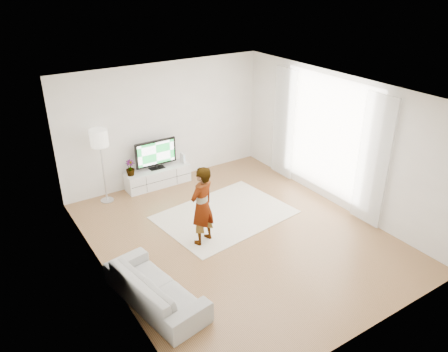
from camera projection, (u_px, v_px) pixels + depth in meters
floor at (237, 235)px, 8.40m from camera, size 6.00×6.00×0.00m
ceiling at (240, 92)px, 7.18m from camera, size 6.00×6.00×0.00m
wall_left at (102, 207)px, 6.57m from camera, size 0.02×6.00×2.80m
wall_right at (338, 142)px, 9.02m from camera, size 0.02×6.00×2.80m
wall_back at (165, 123)px, 10.06m from camera, size 5.00×0.02×2.80m
wall_front at (373, 253)px, 5.53m from camera, size 5.00×0.02×2.80m
window at (327, 135)px, 9.21m from camera, size 0.01×2.60×2.50m
curtain_near at (373, 161)px, 8.24m from camera, size 0.04×0.70×2.60m
curtain_far at (284, 124)px, 10.20m from camera, size 0.04×0.70×2.60m
media_console at (158, 177)px, 10.22m from camera, size 1.53×0.44×0.43m
television at (156, 153)px, 9.99m from camera, size 0.99×0.19×0.69m
game_console at (183, 158)px, 10.41m from camera, size 0.06×0.17×0.23m
potted_plant at (130, 168)px, 9.73m from camera, size 0.23×0.23×0.36m
rug at (225, 215)px, 9.08m from camera, size 2.84×2.20×0.01m
player at (202, 206)px, 7.88m from camera, size 0.65×0.53×1.52m
sofa at (155, 287)px, 6.63m from camera, size 1.04×1.97×0.55m
floor_lamp at (99, 141)px, 9.03m from camera, size 0.37×0.37×1.66m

